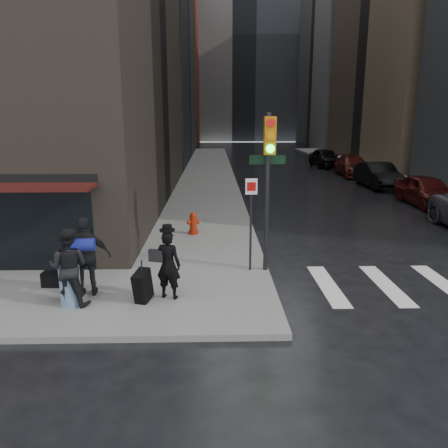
% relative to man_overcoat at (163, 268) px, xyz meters
% --- Properties ---
extents(ground, '(140.00, 140.00, 0.00)m').
position_rel_man_overcoat_xyz_m(ground, '(0.81, 0.12, -0.93)').
color(ground, black).
rests_on(ground, ground).
extents(sidewalk_left, '(4.00, 50.00, 0.15)m').
position_rel_man_overcoat_xyz_m(sidewalk_left, '(0.81, 27.12, -0.86)').
color(sidewalk_left, slate).
rests_on(sidewalk_left, ground).
extents(sidewalk_right, '(3.00, 50.00, 0.15)m').
position_rel_man_overcoat_xyz_m(sidewalk_right, '(14.31, 27.12, -0.86)').
color(sidewalk_right, slate).
rests_on(sidewalk_right, ground).
extents(bldg_left_far, '(22.00, 20.00, 26.00)m').
position_rel_man_overcoat_xyz_m(bldg_left_far, '(-12.19, 62.12, 12.07)').
color(bldg_left_far, maroon).
rests_on(bldg_left_far, ground).
extents(bldg_right_far, '(22.00, 20.00, 25.00)m').
position_rel_man_overcoat_xyz_m(bldg_right_far, '(26.81, 58.12, 11.57)').
color(bldg_right_far, slate).
rests_on(bldg_right_far, ground).
extents(bldg_distant, '(40.00, 12.00, 32.00)m').
position_rel_man_overcoat_xyz_m(bldg_distant, '(6.81, 78.12, 15.07)').
color(bldg_distant, slate).
rests_on(bldg_distant, ground).
extents(man_overcoat, '(1.18, 0.87, 1.87)m').
position_rel_man_overcoat_xyz_m(man_overcoat, '(0.00, 0.00, 0.00)').
color(man_overcoat, black).
rests_on(man_overcoat, ground).
extents(man_jeans, '(1.33, 0.77, 1.87)m').
position_rel_man_overcoat_xyz_m(man_jeans, '(-2.14, -0.30, 0.16)').
color(man_jeans, black).
rests_on(man_jeans, ground).
extents(man_greycoat, '(1.23, 0.69, 1.98)m').
position_rel_man_overcoat_xyz_m(man_greycoat, '(-1.89, 0.29, 0.21)').
color(man_greycoat, black).
rests_on(man_greycoat, ground).
extents(traffic_light, '(1.11, 0.50, 4.43)m').
position_rel_man_overcoat_xyz_m(traffic_light, '(2.68, 1.92, 2.08)').
color(traffic_light, black).
rests_on(traffic_light, ground).
extents(fire_hydrant, '(0.48, 0.37, 0.84)m').
position_rel_man_overcoat_xyz_m(fire_hydrant, '(0.45, 6.05, -0.41)').
color(fire_hydrant, '#9A1E09').
rests_on(fire_hydrant, ground).
extents(parked_car_1, '(1.91, 4.63, 1.57)m').
position_rel_man_overcoat_xyz_m(parked_car_1, '(12.15, 11.94, -0.15)').
color(parked_car_1, '#400F0C').
rests_on(parked_car_1, ground).
extents(parked_car_2, '(1.80, 4.94, 1.62)m').
position_rel_man_overcoat_xyz_m(parked_car_2, '(11.84, 17.85, -0.12)').
color(parked_car_2, black).
rests_on(parked_car_2, ground).
extents(parked_car_3, '(2.29, 5.28, 1.51)m').
position_rel_man_overcoat_xyz_m(parked_car_3, '(12.05, 23.77, -0.18)').
color(parked_car_3, '#40110C').
rests_on(parked_car_3, ground).
extents(parked_car_4, '(2.43, 5.08, 1.67)m').
position_rel_man_overcoat_xyz_m(parked_car_4, '(11.40, 29.68, -0.09)').
color(parked_car_4, black).
rests_on(parked_car_4, ground).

